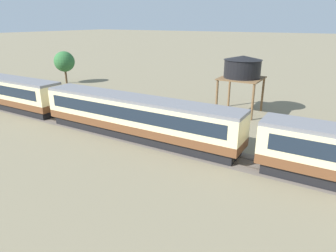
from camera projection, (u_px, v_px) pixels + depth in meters
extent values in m
cylinder|color=black|center=(307.00, 175.00, 22.02)|extent=(0.90, 0.18, 0.90)
cylinder|color=black|center=(309.00, 168.00, 23.18)|extent=(0.90, 0.18, 0.90)
cube|color=brown|center=(137.00, 125.00, 30.06)|extent=(21.84, 3.20, 0.80)
cube|color=beige|center=(136.00, 111.00, 29.56)|extent=(21.84, 3.20, 2.19)
cube|color=#192330|center=(136.00, 110.00, 29.53)|extent=(20.09, 3.24, 1.23)
cube|color=slate|center=(136.00, 99.00, 29.15)|extent=(21.84, 3.00, 0.30)
cube|color=black|center=(137.00, 133.00, 30.34)|extent=(20.96, 2.75, 0.88)
cylinder|color=black|center=(198.00, 150.00, 26.28)|extent=(0.90, 0.18, 0.90)
cylinder|color=black|center=(205.00, 145.00, 27.44)|extent=(0.90, 0.18, 0.90)
cylinder|color=black|center=(81.00, 123.00, 33.24)|extent=(0.90, 0.18, 0.90)
cylinder|color=black|center=(90.00, 120.00, 34.41)|extent=(0.90, 0.18, 0.90)
cube|color=brown|center=(1.00, 97.00, 41.28)|extent=(21.84, 3.20, 0.80)
cube|color=black|center=(2.00, 103.00, 41.56)|extent=(20.96, 2.75, 0.88)
cylinder|color=black|center=(30.00, 112.00, 37.50)|extent=(0.90, 0.18, 0.90)
cylinder|color=black|center=(40.00, 109.00, 38.66)|extent=(0.90, 0.18, 0.90)
cube|color=#665B51|center=(217.00, 156.00, 26.29)|extent=(171.45, 3.60, 0.01)
cube|color=#4C4238|center=(214.00, 159.00, 25.71)|extent=(171.45, 0.12, 0.04)
cube|color=#4C4238|center=(220.00, 153.00, 26.87)|extent=(171.45, 0.12, 0.04)
cylinder|color=brown|center=(262.00, 95.00, 38.61)|extent=(0.28, 0.28, 4.38)
cylinder|color=brown|center=(229.00, 91.00, 40.78)|extent=(0.28, 0.28, 4.38)
cylinder|color=brown|center=(253.00, 102.00, 34.98)|extent=(0.28, 0.28, 4.38)
cylinder|color=brown|center=(217.00, 98.00, 37.15)|extent=(0.28, 0.28, 4.38)
cube|color=brown|center=(242.00, 78.00, 37.12)|extent=(4.98, 4.98, 0.16)
cylinder|color=black|center=(242.00, 69.00, 36.73)|extent=(4.44, 4.44, 2.18)
cone|color=black|center=(243.00, 58.00, 36.29)|extent=(4.66, 4.66, 0.50)
cylinder|color=#4C3823|center=(66.00, 75.00, 56.36)|extent=(0.37, 0.37, 2.93)
sphere|color=#2D6633|center=(64.00, 62.00, 55.50)|extent=(3.74, 3.74, 3.74)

